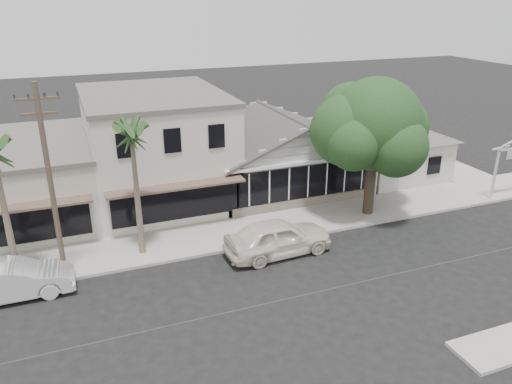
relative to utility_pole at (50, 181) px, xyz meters
name	(u,v)px	position (x,y,z in m)	size (l,w,h in m)	color
ground	(291,298)	(9.00, -5.20, -4.79)	(140.00, 140.00, 0.00)	black
sidewalk_north	(86,258)	(1.00, 1.55, -4.71)	(90.00, 3.50, 0.15)	#9E9991
corner_shop	(281,149)	(14.00, 7.27, -2.17)	(10.40, 8.60, 5.10)	beige
side_cottage	(392,156)	(22.20, 6.30, -3.29)	(6.00, 6.00, 3.00)	beige
row_building_near	(156,149)	(6.00, 8.30, -1.54)	(8.00, 10.00, 6.50)	beige
row_building_midnear	(0,185)	(-3.00, 8.30, -2.69)	(10.00, 10.00, 4.20)	beige
utility_pole	(50,181)	(0.00, 0.00, 0.00)	(1.80, 0.24, 9.00)	brown
car_0	(278,237)	(10.05, -1.36, -3.86)	(2.18, 5.43, 1.85)	silver
car_1	(12,280)	(-2.09, -0.76, -3.97)	(1.74, 4.99, 1.64)	silver
shade_tree	(372,126)	(16.84, 1.29, 0.54)	(7.30, 6.60, 8.10)	#423328
palm_east	(131,134)	(3.67, 1.02, 1.47)	(2.85, 2.85, 7.31)	#726651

